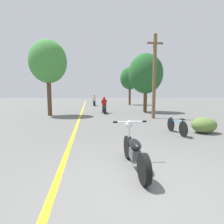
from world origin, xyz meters
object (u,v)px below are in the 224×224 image
at_px(roadside_tree_left, 48,62).
at_px(motorcycle_rider_far, 94,102).
at_px(bicycle_parked, 177,126).
at_px(roadside_tree_right_far, 130,78).
at_px(roadside_tree_right_near, 146,74).
at_px(utility_pole, 154,76).
at_px(motorcycle_rider_lead, 104,107).
at_px(motorcycle_foreground, 134,151).

xyz_separation_m(roadside_tree_left, motorcycle_rider_far, (3.78, 10.26, -3.55)).
relative_size(roadside_tree_left, bicycle_parked, 3.37).
bearing_deg(roadside_tree_right_far, roadside_tree_right_near, -95.19).
height_order(utility_pole, roadside_tree_right_far, utility_pole).
height_order(motorcycle_rider_lead, bicycle_parked, motorcycle_rider_lead).
relative_size(utility_pole, motorcycle_rider_lead, 2.73).
bearing_deg(bicycle_parked, roadside_tree_left, 133.54).
height_order(utility_pole, roadside_tree_right_near, utility_pole).
bearing_deg(roadside_tree_right_far, utility_pole, -96.61).
relative_size(motorcycle_rider_far, bicycle_parked, 1.28).
xyz_separation_m(motorcycle_foreground, motorcycle_rider_lead, (0.30, 11.37, 0.12)).
relative_size(roadside_tree_right_near, motorcycle_rider_lead, 2.55).
height_order(roadside_tree_right_near, bicycle_parked, roadside_tree_right_near).
xyz_separation_m(roadside_tree_right_far, roadside_tree_left, (-9.11, -11.49, 0.19)).
distance_m(roadside_tree_right_far, motorcycle_rider_far, 6.42).
bearing_deg(roadside_tree_left, bicycle_parked, -46.46).
bearing_deg(motorcycle_rider_far, motorcycle_rider_lead, -86.36).
bearing_deg(utility_pole, roadside_tree_left, 161.67).
height_order(motorcycle_foreground, bicycle_parked, motorcycle_foreground).
xyz_separation_m(utility_pole, roadside_tree_left, (-7.49, 2.48, 1.18)).
xyz_separation_m(utility_pole, roadside_tree_right_near, (0.71, 3.97, 0.57)).
bearing_deg(roadside_tree_right_near, roadside_tree_right_far, 84.81).
bearing_deg(roadside_tree_left, roadside_tree_right_far, 51.59).
height_order(utility_pole, motorcycle_rider_lead, utility_pole).
distance_m(utility_pole, motorcycle_rider_far, 13.48).
relative_size(roadside_tree_left, motorcycle_foreground, 2.89).
bearing_deg(motorcycle_foreground, roadside_tree_right_far, 76.92).
height_order(roadside_tree_right_far, motorcycle_rider_lead, roadside_tree_right_far).
distance_m(motorcycle_rider_lead, bicycle_parked, 8.59).
height_order(motorcycle_rider_lead, motorcycle_rider_far, motorcycle_rider_far).
bearing_deg(motorcycle_rider_far, utility_pole, -73.76).
relative_size(roadside_tree_right_near, motorcycle_rider_far, 2.44).
relative_size(utility_pole, motorcycle_rider_far, 2.60).
bearing_deg(roadside_tree_right_far, bicycle_parked, -97.17).
relative_size(roadside_tree_right_far, motorcycle_foreground, 2.81).
bearing_deg(motorcycle_rider_lead, roadside_tree_right_far, 65.40).
distance_m(roadside_tree_right_far, motorcycle_foreground, 22.60).
relative_size(roadside_tree_right_near, roadside_tree_right_far, 0.95).
bearing_deg(motorcycle_rider_far, roadside_tree_right_near, -63.26).
relative_size(utility_pole, roadside_tree_right_far, 1.01).
distance_m(roadside_tree_left, motorcycle_rider_far, 11.50).
bearing_deg(bicycle_parked, motorcycle_rider_far, 99.76).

